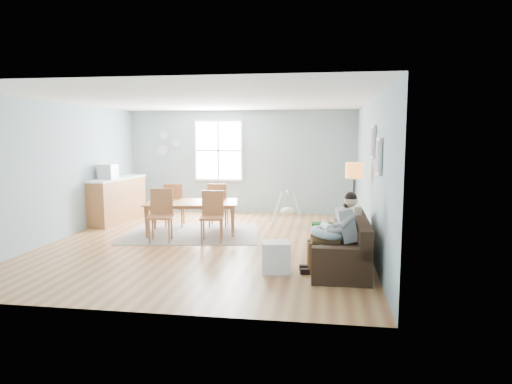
% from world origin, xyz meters
% --- Properties ---
extents(room, '(8.40, 9.40, 3.90)m').
position_xyz_m(room, '(0.00, 0.00, 2.42)').
color(room, '#945934').
extents(window, '(1.32, 0.08, 1.62)m').
position_xyz_m(window, '(-0.60, 3.46, 1.65)').
color(window, silver).
rests_on(window, room).
extents(pictures, '(0.05, 1.34, 0.74)m').
position_xyz_m(pictures, '(2.97, -1.05, 1.85)').
color(pictures, silver).
rests_on(pictures, room).
extents(wall_plates, '(0.67, 0.02, 0.66)m').
position_xyz_m(wall_plates, '(-2.00, 3.47, 1.83)').
color(wall_plates, '#A6BCC7').
rests_on(wall_plates, room).
extents(sofa, '(0.83, 1.93, 0.78)m').
position_xyz_m(sofa, '(2.51, -1.29, 0.28)').
color(sofa, black).
rests_on(sofa, room).
extents(green_throw, '(0.90, 0.75, 0.04)m').
position_xyz_m(green_throw, '(2.43, -0.64, 0.50)').
color(green_throw, '#155B1A').
rests_on(green_throw, sofa).
extents(beige_pillow, '(0.17, 0.45, 0.44)m').
position_xyz_m(beige_pillow, '(2.71, -0.78, 0.70)').
color(beige_pillow, beige).
rests_on(beige_pillow, sofa).
extents(father, '(0.88, 0.44, 1.23)m').
position_xyz_m(father, '(2.38, -1.56, 0.66)').
color(father, gray).
rests_on(father, sofa).
extents(nursing_pillow, '(0.55, 0.54, 0.21)m').
position_xyz_m(nursing_pillow, '(2.24, -1.56, 0.60)').
color(nursing_pillow, silver).
rests_on(nursing_pillow, father).
extents(infant, '(0.21, 0.37, 0.13)m').
position_xyz_m(infant, '(2.23, -1.53, 0.69)').
color(infant, white).
rests_on(infant, nursing_pillow).
extents(toddler, '(0.50, 0.26, 0.77)m').
position_xyz_m(toddler, '(2.43, -1.11, 0.66)').
color(toddler, white).
rests_on(toddler, sofa).
extents(floor_lamp, '(0.32, 0.32, 1.57)m').
position_xyz_m(floor_lamp, '(2.72, -0.07, 1.30)').
color(floor_lamp, black).
rests_on(floor_lamp, room).
extents(storage_cube, '(0.48, 0.44, 0.47)m').
position_xyz_m(storage_cube, '(1.47, -1.68, 0.23)').
color(storage_cube, white).
rests_on(storage_cube, room).
extents(rug, '(3.04, 2.48, 0.01)m').
position_xyz_m(rug, '(-0.55, 0.75, 0.01)').
color(rug, '#9D978F').
rests_on(rug, room).
extents(dining_table, '(2.07, 1.40, 0.67)m').
position_xyz_m(dining_table, '(-0.55, 0.75, 0.34)').
color(dining_table, brown).
rests_on(dining_table, rug).
extents(chair_sw, '(0.54, 0.54, 1.02)m').
position_xyz_m(chair_sw, '(-0.94, 0.01, 0.59)').
color(chair_sw, '#985D34').
rests_on(chair_sw, rug).
extents(chair_se, '(0.51, 0.51, 0.99)m').
position_xyz_m(chair_se, '(0.04, 0.15, 0.56)').
color(chair_se, '#985D34').
rests_on(chair_se, rug).
extents(chair_nw, '(0.52, 0.52, 0.99)m').
position_xyz_m(chair_nw, '(-1.14, 1.35, 0.57)').
color(chair_nw, '#985D34').
rests_on(chair_nw, rug).
extents(chair_ne, '(0.49, 0.49, 0.99)m').
position_xyz_m(chair_ne, '(-0.16, 1.50, 0.57)').
color(chair_ne, '#985D34').
rests_on(chair_ne, rug).
extents(counter, '(0.76, 1.93, 1.05)m').
position_xyz_m(counter, '(-2.70, 1.78, 0.53)').
color(counter, brown).
rests_on(counter, room).
extents(monitor, '(0.38, 0.36, 0.34)m').
position_xyz_m(monitor, '(-2.72, 1.43, 1.22)').
color(monitor, '#B8B8BD').
rests_on(monitor, counter).
extents(baby_swing, '(0.87, 0.88, 0.79)m').
position_xyz_m(baby_swing, '(1.37, 1.87, 0.36)').
color(baby_swing, '#B8B8BD').
rests_on(baby_swing, room).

